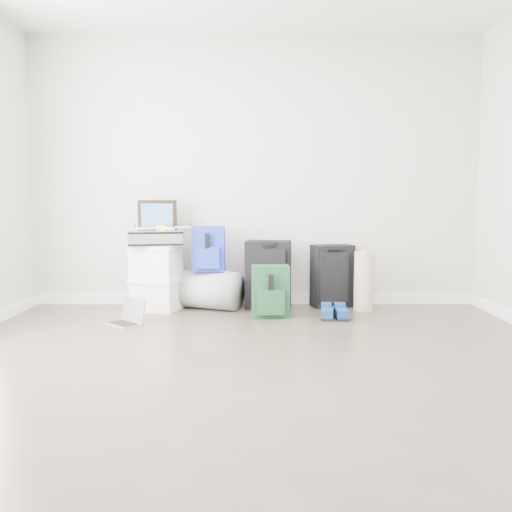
{
  "coord_description": "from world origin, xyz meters",
  "views": [
    {
      "loc": [
        0.01,
        -3.01,
        1.08
      ],
      "look_at": [
        0.01,
        1.9,
        0.56
      ],
      "focal_mm": 38.0,
      "sensor_mm": 36.0,
      "label": 1
    }
  ],
  "objects_px": {
    "duffel_bag": "(209,290)",
    "carry_on": "(332,276)",
    "boxes_stack": "(157,277)",
    "large_suitcase": "(268,275)",
    "laptop": "(127,318)",
    "briefcase": "(156,238)"
  },
  "relations": [
    {
      "from": "briefcase",
      "to": "laptop",
      "type": "bearing_deg",
      "value": -113.4
    },
    {
      "from": "carry_on",
      "to": "laptop",
      "type": "relative_size",
      "value": 1.65
    },
    {
      "from": "boxes_stack",
      "to": "laptop",
      "type": "height_order",
      "value": "boxes_stack"
    },
    {
      "from": "large_suitcase",
      "to": "carry_on",
      "type": "xyz_separation_m",
      "value": [
        0.65,
        0.09,
        -0.02
      ]
    },
    {
      "from": "carry_on",
      "to": "boxes_stack",
      "type": "bearing_deg",
      "value": 170.42
    },
    {
      "from": "large_suitcase",
      "to": "laptop",
      "type": "xyz_separation_m",
      "value": [
        -1.23,
        -0.69,
        -0.28
      ]
    },
    {
      "from": "duffel_bag",
      "to": "large_suitcase",
      "type": "relative_size",
      "value": 0.91
    },
    {
      "from": "briefcase",
      "to": "laptop",
      "type": "height_order",
      "value": "briefcase"
    },
    {
      "from": "duffel_bag",
      "to": "laptop",
      "type": "bearing_deg",
      "value": -111.21
    },
    {
      "from": "large_suitcase",
      "to": "laptop",
      "type": "distance_m",
      "value": 1.44
    },
    {
      "from": "large_suitcase",
      "to": "carry_on",
      "type": "relative_size",
      "value": 1.08
    },
    {
      "from": "large_suitcase",
      "to": "laptop",
      "type": "relative_size",
      "value": 1.78
    },
    {
      "from": "briefcase",
      "to": "large_suitcase",
      "type": "height_order",
      "value": "briefcase"
    },
    {
      "from": "carry_on",
      "to": "laptop",
      "type": "distance_m",
      "value": 2.05
    },
    {
      "from": "boxes_stack",
      "to": "duffel_bag",
      "type": "relative_size",
      "value": 1.04
    },
    {
      "from": "carry_on",
      "to": "laptop",
      "type": "xyz_separation_m",
      "value": [
        -1.88,
        -0.78,
        -0.26
      ]
    },
    {
      "from": "boxes_stack",
      "to": "laptop",
      "type": "xyz_separation_m",
      "value": [
        -0.15,
        -0.62,
        -0.27
      ]
    },
    {
      "from": "laptop",
      "to": "large_suitcase",
      "type": "bearing_deg",
      "value": 72.04
    },
    {
      "from": "duffel_bag",
      "to": "laptop",
      "type": "height_order",
      "value": "duffel_bag"
    },
    {
      "from": "duffel_bag",
      "to": "carry_on",
      "type": "relative_size",
      "value": 0.98
    },
    {
      "from": "large_suitcase",
      "to": "carry_on",
      "type": "bearing_deg",
      "value": 16.36
    },
    {
      "from": "boxes_stack",
      "to": "large_suitcase",
      "type": "distance_m",
      "value": 1.09
    }
  ]
}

